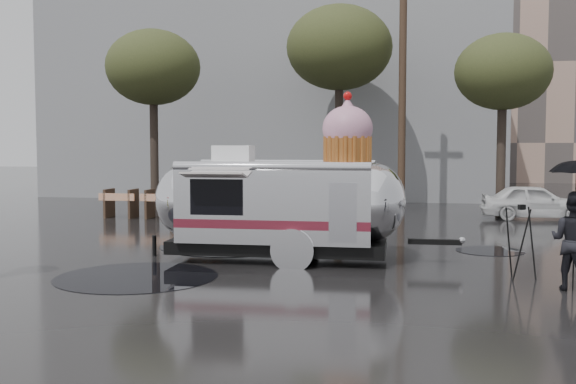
# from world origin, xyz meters

# --- Properties ---
(ground) EXTENTS (120.00, 120.00, 0.00)m
(ground) POSITION_xyz_m (0.00, 0.00, 0.00)
(ground) COLOR black
(ground) RESTS_ON ground
(puddles) EXTENTS (9.38, 7.55, 0.01)m
(puddles) POSITION_xyz_m (-1.19, 2.74, 0.01)
(puddles) COLOR black
(puddles) RESTS_ON ground
(grey_building) EXTENTS (22.00, 12.00, 13.00)m
(grey_building) POSITION_xyz_m (-4.00, 24.00, 6.50)
(grey_building) COLOR slate
(grey_building) RESTS_ON ground
(utility_pole) EXTENTS (1.60, 0.28, 9.00)m
(utility_pole) POSITION_xyz_m (2.50, 14.00, 4.62)
(utility_pole) COLOR #473323
(utility_pole) RESTS_ON ground
(tree_left) EXTENTS (3.64, 3.64, 6.95)m
(tree_left) POSITION_xyz_m (-7.00, 13.00, 5.48)
(tree_left) COLOR #382D26
(tree_left) RESTS_ON ground
(tree_mid) EXTENTS (4.20, 4.20, 8.03)m
(tree_mid) POSITION_xyz_m (0.00, 15.00, 6.34)
(tree_mid) COLOR #382D26
(tree_mid) RESTS_ON ground
(tree_right) EXTENTS (3.36, 3.36, 6.42)m
(tree_right) POSITION_xyz_m (6.00, 13.00, 5.06)
(tree_right) COLOR #382D26
(tree_right) RESTS_ON ground
(barricade_row) EXTENTS (4.30, 0.80, 1.00)m
(barricade_row) POSITION_xyz_m (-5.55, 9.96, 0.52)
(barricade_row) COLOR #473323
(barricade_row) RESTS_ON ground
(airstream_trailer) EXTENTS (6.95, 2.68, 3.74)m
(airstream_trailer) POSITION_xyz_m (0.10, 2.59, 1.31)
(airstream_trailer) COLOR silver
(airstream_trailer) RESTS_ON ground
(person_right) EXTENTS (0.94, 0.87, 1.73)m
(person_right) POSITION_xyz_m (5.67, 0.41, 0.86)
(person_right) COLOR black
(person_right) RESTS_ON ground
(umbrella_black) EXTENTS (1.10, 1.10, 2.30)m
(umbrella_black) POSITION_xyz_m (5.67, 0.41, 1.92)
(umbrella_black) COLOR black
(umbrella_black) RESTS_ON ground
(tripod) EXTENTS (0.59, 0.54, 1.42)m
(tripod) POSITION_xyz_m (4.91, 1.23, 0.83)
(tripod) COLOR black
(tripod) RESTS_ON ground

